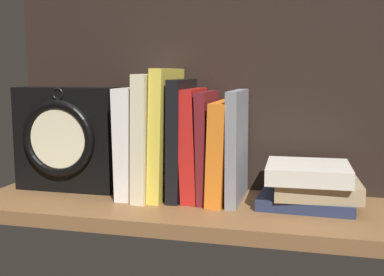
# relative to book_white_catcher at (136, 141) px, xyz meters

# --- Properties ---
(ground_plane) EXTENTS (0.75, 0.26, 0.03)m
(ground_plane) POSITION_rel_book_white_catcher_xyz_m (0.09, -0.04, -0.12)
(ground_plane) COLOR brown
(back_panel) EXTENTS (0.75, 0.01, 0.40)m
(back_panel) POSITION_rel_book_white_catcher_xyz_m (0.09, 0.09, 0.10)
(back_panel) COLOR black
(back_panel) RESTS_ON ground_plane
(book_white_catcher) EXTENTS (0.04, 0.14, 0.21)m
(book_white_catcher) POSITION_rel_book_white_catcher_xyz_m (0.00, 0.00, 0.00)
(book_white_catcher) COLOR silver
(book_white_catcher) RESTS_ON ground_plane
(book_cream_twain) EXTENTS (0.03, 0.17, 0.23)m
(book_cream_twain) POSITION_rel_book_white_catcher_xyz_m (0.03, 0.00, 0.01)
(book_cream_twain) COLOR beige
(book_cream_twain) RESTS_ON ground_plane
(book_yellow_seinlanguage) EXTENTS (0.03, 0.15, 0.24)m
(book_yellow_seinlanguage) POSITION_rel_book_white_catcher_xyz_m (0.06, 0.00, 0.02)
(book_yellow_seinlanguage) COLOR gold
(book_yellow_seinlanguage) RESTS_ON ground_plane
(book_black_skeptic) EXTENTS (0.03, 0.13, 0.22)m
(book_black_skeptic) POSITION_rel_book_white_catcher_xyz_m (0.09, 0.00, 0.01)
(book_black_skeptic) COLOR black
(book_black_skeptic) RESTS_ON ground_plane
(book_red_requiem) EXTENTS (0.04, 0.12, 0.21)m
(book_red_requiem) POSITION_rel_book_white_catcher_xyz_m (0.12, 0.00, -0.00)
(book_red_requiem) COLOR red
(book_red_requiem) RESTS_ON ground_plane
(book_maroon_dawkins) EXTENTS (0.02, 0.13, 0.20)m
(book_maroon_dawkins) POSITION_rel_book_white_catcher_xyz_m (0.14, 0.00, -0.00)
(book_maroon_dawkins) COLOR maroon
(book_maroon_dawkins) RESTS_ON ground_plane
(book_orange_pandolfini) EXTENTS (0.03, 0.15, 0.18)m
(book_orange_pandolfini) POSITION_rel_book_white_catcher_xyz_m (0.17, 0.00, -0.01)
(book_orange_pandolfini) COLOR orange
(book_orange_pandolfini) RESTS_ON ground_plane
(book_gray_chess) EXTENTS (0.02, 0.15, 0.20)m
(book_gray_chess) POSITION_rel_book_white_catcher_xyz_m (0.20, 0.00, -0.00)
(book_gray_chess) COLOR gray
(book_gray_chess) RESTS_ON ground_plane
(framed_clock) EXTENTS (0.21, 0.07, 0.21)m
(framed_clock) POSITION_rel_book_white_catcher_xyz_m (-0.15, -0.01, 0.00)
(framed_clock) COLOR black
(framed_clock) RESTS_ON ground_plane
(book_stack_side) EXTENTS (0.18, 0.14, 0.08)m
(book_stack_side) POSITION_rel_book_white_catcher_xyz_m (0.33, -0.01, -0.06)
(book_stack_side) COLOR #232D4C
(book_stack_side) RESTS_ON ground_plane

